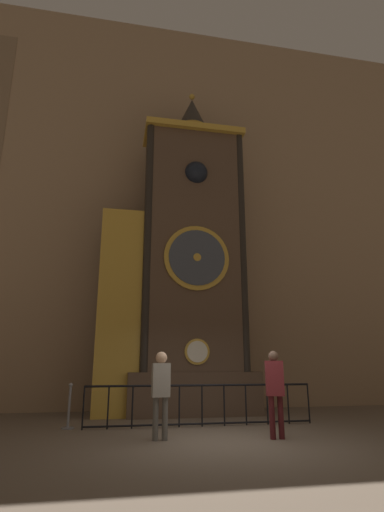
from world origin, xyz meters
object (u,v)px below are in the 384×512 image
at_px(visitor_near, 161,386).
at_px(visitor_far, 275,385).
at_px(stanchion_post, 69,414).
at_px(clock_tower, 181,266).

xyz_separation_m(visitor_near, visitor_far, (2.22, -0.29, -0.00)).
height_order(visitor_far, stanchion_post, visitor_far).
distance_m(visitor_near, stanchion_post, 2.66).
xyz_separation_m(visitor_far, stanchion_post, (-4.06, 2.09, -0.67)).
relative_size(clock_tower, visitor_near, 6.54).
xyz_separation_m(clock_tower, visitor_far, (1.21, -4.09, -3.34)).
relative_size(visitor_near, stanchion_post, 1.67).
relative_size(clock_tower, visitor_far, 6.47).
relative_size(visitor_near, visitor_far, 0.99).
relative_size(visitor_far, stanchion_post, 1.69).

